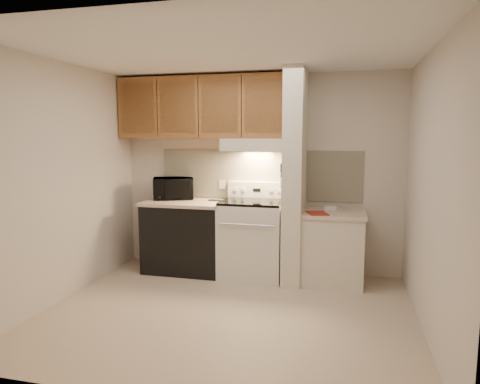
% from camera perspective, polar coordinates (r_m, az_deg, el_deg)
% --- Properties ---
extents(floor, '(3.60, 3.60, 0.00)m').
position_cam_1_polar(floor, '(4.39, -1.63, -15.75)').
color(floor, '#C3AB91').
rests_on(floor, ground).
extents(ceiling, '(3.60, 3.60, 0.00)m').
position_cam_1_polar(ceiling, '(4.11, -1.77, 18.25)').
color(ceiling, white).
rests_on(ceiling, wall_back).
extents(wall_back, '(3.60, 2.50, 0.02)m').
position_cam_1_polar(wall_back, '(5.52, 2.47, 2.46)').
color(wall_back, beige).
rests_on(wall_back, floor).
extents(wall_left, '(0.02, 3.00, 2.50)m').
position_cam_1_polar(wall_left, '(4.86, -22.60, 1.22)').
color(wall_left, beige).
rests_on(wall_left, floor).
extents(wall_right, '(0.02, 3.00, 2.50)m').
position_cam_1_polar(wall_right, '(3.98, 24.11, -0.12)').
color(wall_right, beige).
rests_on(wall_right, floor).
extents(backsplash, '(2.60, 0.02, 0.63)m').
position_cam_1_polar(backsplash, '(5.51, 2.45, 2.29)').
color(backsplash, white).
rests_on(backsplash, wall_back).
extents(range_body, '(0.76, 0.65, 0.92)m').
position_cam_1_polar(range_body, '(5.31, 1.69, -6.38)').
color(range_body, silver).
rests_on(range_body, floor).
extents(oven_window, '(0.50, 0.01, 0.30)m').
position_cam_1_polar(oven_window, '(5.00, 0.92, -6.78)').
color(oven_window, black).
rests_on(oven_window, range_body).
extents(oven_handle, '(0.65, 0.02, 0.02)m').
position_cam_1_polar(oven_handle, '(4.92, 0.83, -4.40)').
color(oven_handle, silver).
rests_on(oven_handle, range_body).
extents(cooktop, '(0.74, 0.64, 0.03)m').
position_cam_1_polar(cooktop, '(5.22, 1.71, -1.31)').
color(cooktop, black).
rests_on(cooktop, range_body).
extents(range_backguard, '(0.76, 0.08, 0.20)m').
position_cam_1_polar(range_backguard, '(5.48, 2.34, 0.32)').
color(range_backguard, silver).
rests_on(range_backguard, range_body).
extents(range_display, '(0.10, 0.01, 0.04)m').
position_cam_1_polar(range_display, '(5.44, 2.25, 0.27)').
color(range_display, black).
rests_on(range_display, range_backguard).
extents(range_knob_left_outer, '(0.05, 0.02, 0.05)m').
position_cam_1_polar(range_knob_left_outer, '(5.50, -0.62, 0.35)').
color(range_knob_left_outer, silver).
rests_on(range_knob_left_outer, range_backguard).
extents(range_knob_left_inner, '(0.05, 0.02, 0.05)m').
position_cam_1_polar(range_knob_left_inner, '(5.47, 0.40, 0.32)').
color(range_knob_left_inner, silver).
rests_on(range_knob_left_inner, range_backguard).
extents(range_knob_right_inner, '(0.05, 0.02, 0.05)m').
position_cam_1_polar(range_knob_right_inner, '(5.40, 4.11, 0.21)').
color(range_knob_right_inner, silver).
rests_on(range_knob_right_inner, range_backguard).
extents(range_knob_right_outer, '(0.05, 0.02, 0.05)m').
position_cam_1_polar(range_knob_right_outer, '(5.39, 5.16, 0.18)').
color(range_knob_right_outer, silver).
rests_on(range_knob_right_outer, range_backguard).
extents(dishwasher_front, '(1.00, 0.63, 0.87)m').
position_cam_1_polar(dishwasher_front, '(5.57, -7.22, -6.04)').
color(dishwasher_front, black).
rests_on(dishwasher_front, floor).
extents(left_countertop, '(1.04, 0.67, 0.04)m').
position_cam_1_polar(left_countertop, '(5.49, -7.30, -1.41)').
color(left_countertop, beige).
rests_on(left_countertop, dishwasher_front).
extents(spoon_rest, '(0.24, 0.10, 0.02)m').
position_cam_1_polar(spoon_rest, '(5.44, -3.02, -1.14)').
color(spoon_rest, black).
rests_on(spoon_rest, left_countertop).
extents(teal_jar, '(0.11, 0.11, 0.10)m').
position_cam_1_polar(teal_jar, '(5.81, -9.75, -0.28)').
color(teal_jar, '#20665E').
rests_on(teal_jar, left_countertop).
extents(outlet, '(0.08, 0.01, 0.12)m').
position_cam_1_polar(outlet, '(5.62, -2.39, 1.02)').
color(outlet, beige).
rests_on(outlet, backsplash).
extents(microwave, '(0.60, 0.52, 0.28)m').
position_cam_1_polar(microwave, '(5.67, -8.89, 0.49)').
color(microwave, black).
rests_on(microwave, left_countertop).
extents(partition_pillar, '(0.22, 0.70, 2.50)m').
position_cam_1_polar(partition_pillar, '(5.09, 7.33, 1.99)').
color(partition_pillar, beige).
rests_on(partition_pillar, floor).
extents(pillar_trim, '(0.01, 0.70, 0.04)m').
position_cam_1_polar(pillar_trim, '(5.10, 6.04, 2.58)').
color(pillar_trim, '#996132').
rests_on(pillar_trim, partition_pillar).
extents(knife_strip, '(0.02, 0.42, 0.04)m').
position_cam_1_polar(knife_strip, '(5.05, 5.90, 2.76)').
color(knife_strip, black).
rests_on(knife_strip, partition_pillar).
extents(knife_blade_a, '(0.01, 0.03, 0.16)m').
position_cam_1_polar(knife_blade_a, '(4.90, 5.47, 1.44)').
color(knife_blade_a, silver).
rests_on(knife_blade_a, knife_strip).
extents(knife_handle_a, '(0.02, 0.02, 0.10)m').
position_cam_1_polar(knife_handle_a, '(4.89, 5.50, 3.20)').
color(knife_handle_a, black).
rests_on(knife_handle_a, knife_strip).
extents(knife_blade_b, '(0.01, 0.04, 0.18)m').
position_cam_1_polar(knife_blade_b, '(4.98, 5.61, 1.43)').
color(knife_blade_b, silver).
rests_on(knife_blade_b, knife_strip).
extents(knife_handle_b, '(0.02, 0.02, 0.10)m').
position_cam_1_polar(knife_handle_b, '(4.96, 5.62, 3.26)').
color(knife_handle_b, black).
rests_on(knife_handle_b, knife_strip).
extents(knife_blade_c, '(0.01, 0.04, 0.20)m').
position_cam_1_polar(knife_blade_c, '(5.07, 5.75, 1.41)').
color(knife_blade_c, silver).
rests_on(knife_blade_c, knife_strip).
extents(knife_handle_c, '(0.02, 0.02, 0.10)m').
position_cam_1_polar(knife_handle_c, '(5.05, 5.78, 3.33)').
color(knife_handle_c, black).
rests_on(knife_handle_c, knife_strip).
extents(knife_blade_d, '(0.01, 0.04, 0.16)m').
position_cam_1_polar(knife_blade_d, '(5.15, 5.89, 1.73)').
color(knife_blade_d, silver).
rests_on(knife_blade_d, knife_strip).
extents(knife_handle_d, '(0.02, 0.02, 0.10)m').
position_cam_1_polar(knife_handle_d, '(5.14, 5.92, 3.40)').
color(knife_handle_d, black).
rests_on(knife_handle_d, knife_strip).
extents(knife_blade_e, '(0.01, 0.04, 0.18)m').
position_cam_1_polar(knife_blade_e, '(5.22, 6.00, 1.70)').
color(knife_blade_e, silver).
rests_on(knife_blade_e, knife_strip).
extents(knife_handle_e, '(0.02, 0.02, 0.10)m').
position_cam_1_polar(knife_handle_e, '(5.20, 6.01, 3.45)').
color(knife_handle_e, black).
rests_on(knife_handle_e, knife_strip).
extents(oven_mitt, '(0.03, 0.10, 0.24)m').
position_cam_1_polar(oven_mitt, '(5.28, 6.11, 1.85)').
color(oven_mitt, slate).
rests_on(oven_mitt, partition_pillar).
extents(right_cab_base, '(0.70, 0.60, 0.81)m').
position_cam_1_polar(right_cab_base, '(5.21, 12.24, -7.44)').
color(right_cab_base, beige).
rests_on(right_cab_base, floor).
extents(right_countertop, '(0.74, 0.64, 0.04)m').
position_cam_1_polar(right_countertop, '(5.12, 12.38, -2.84)').
color(right_countertop, beige).
rests_on(right_countertop, right_cab_base).
extents(red_folder, '(0.29, 0.34, 0.01)m').
position_cam_1_polar(red_folder, '(4.98, 10.26, -2.80)').
color(red_folder, maroon).
rests_on(red_folder, right_countertop).
extents(white_box, '(0.16, 0.12, 0.04)m').
position_cam_1_polar(white_box, '(5.28, 11.89, -2.09)').
color(white_box, white).
rests_on(white_box, right_countertop).
extents(range_hood, '(0.78, 0.44, 0.15)m').
position_cam_1_polar(range_hood, '(5.28, 2.02, 6.31)').
color(range_hood, beige).
rests_on(range_hood, upper_cabinets).
extents(hood_lip, '(0.78, 0.04, 0.06)m').
position_cam_1_polar(hood_lip, '(5.08, 1.53, 5.76)').
color(hood_lip, beige).
rests_on(hood_lip, range_hood).
extents(upper_cabinets, '(2.18, 0.33, 0.77)m').
position_cam_1_polar(upper_cabinets, '(5.52, -5.02, 11.12)').
color(upper_cabinets, '#996132').
rests_on(upper_cabinets, wall_back).
extents(cab_door_a, '(0.46, 0.01, 0.63)m').
position_cam_1_polar(cab_door_a, '(5.69, -13.52, 10.83)').
color(cab_door_a, '#996132').
rests_on(cab_door_a, upper_cabinets).
extents(cab_gap_a, '(0.01, 0.01, 0.73)m').
position_cam_1_polar(cab_gap_a, '(5.57, -10.98, 10.98)').
color(cab_gap_a, black).
rests_on(cab_gap_a, upper_cabinets).
extents(cab_door_b, '(0.46, 0.01, 0.63)m').
position_cam_1_polar(cab_door_b, '(5.46, -8.33, 11.11)').
color(cab_door_b, '#996132').
rests_on(cab_door_b, upper_cabinets).
extents(cab_gap_b, '(0.01, 0.01, 0.73)m').
position_cam_1_polar(cab_gap_b, '(5.37, -5.59, 11.22)').
color(cab_gap_b, black).
rests_on(cab_gap_b, upper_cabinets).
extents(cab_door_c, '(0.46, 0.01, 0.63)m').
position_cam_1_polar(cab_door_c, '(5.28, -2.74, 11.30)').
color(cab_door_c, '#996132').
rests_on(cab_door_c, upper_cabinets).
extents(cab_gap_c, '(0.01, 0.01, 0.73)m').
position_cam_1_polar(cab_gap_c, '(5.21, 0.19, 11.36)').
color(cab_gap_c, black).
rests_on(cab_gap_c, upper_cabinets).
extents(cab_door_d, '(0.46, 0.01, 0.63)m').
position_cam_1_polar(cab_door_d, '(5.16, 3.19, 11.39)').
color(cab_door_d, '#996132').
rests_on(cab_door_d, upper_cabinets).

